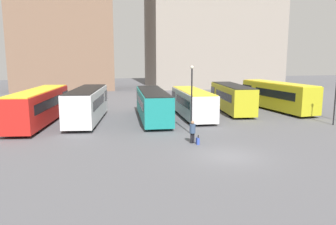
# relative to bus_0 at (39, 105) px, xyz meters

# --- Properties ---
(ground_plane) EXTENTS (160.00, 160.00, 0.00)m
(ground_plane) POSITION_rel_bus_0_xyz_m (13.22, -13.89, -1.76)
(ground_plane) COLOR #56565B
(bus_0) EXTENTS (4.69, 12.60, 3.23)m
(bus_0) POSITION_rel_bus_0_xyz_m (0.00, 0.00, 0.00)
(bus_0) COLOR red
(bus_0) RESTS_ON ground_plane
(bus_1) EXTENTS (4.42, 11.04, 3.25)m
(bus_1) POSITION_rel_bus_0_xyz_m (4.46, 0.04, 0.01)
(bus_1) COLOR silver
(bus_1) RESTS_ON ground_plane
(bus_2) EXTENTS (3.61, 11.96, 2.97)m
(bus_2) POSITION_rel_bus_0_xyz_m (10.91, -0.30, -0.14)
(bus_2) COLOR #19847F
(bus_2) RESTS_ON ground_plane
(bus_3) EXTENTS (3.34, 10.55, 2.86)m
(bus_3) POSITION_rel_bus_0_xyz_m (15.27, 0.07, -0.21)
(bus_3) COLOR silver
(bus_3) RESTS_ON ground_plane
(bus_4) EXTENTS (4.03, 10.75, 3.13)m
(bus_4) POSITION_rel_bus_0_xyz_m (20.77, 2.30, -0.06)
(bus_4) COLOR gold
(bus_4) RESTS_ON ground_plane
(bus_5) EXTENTS (3.36, 11.82, 3.33)m
(bus_5) POSITION_rel_bus_0_xyz_m (26.44, 1.95, 0.05)
(bus_5) COLOR gold
(bus_5) RESTS_ON ground_plane
(traveler) EXTENTS (0.44, 0.44, 1.68)m
(traveler) POSITION_rel_bus_0_xyz_m (11.97, -10.27, -0.76)
(traveler) COLOR black
(traveler) RESTS_ON ground_plane
(suitcase) EXTENTS (0.19, 0.33, 0.73)m
(suitcase) POSITION_rel_bus_0_xyz_m (12.23, -10.72, -1.50)
(suitcase) COLOR #334CB2
(suitcase) RESTS_ON ground_plane
(lamp_post_0) EXTENTS (0.28, 0.28, 4.96)m
(lamp_post_0) POSITION_rel_bus_0_xyz_m (26.86, -7.09, 1.20)
(lamp_post_0) COLOR black
(lamp_post_0) RESTS_ON ground_plane
(lamp_post_1) EXTENTS (0.28, 0.28, 5.62)m
(lamp_post_1) POSITION_rel_bus_0_xyz_m (12.78, -7.45, 1.55)
(lamp_post_1) COLOR black
(lamp_post_1) RESTS_ON ground_plane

